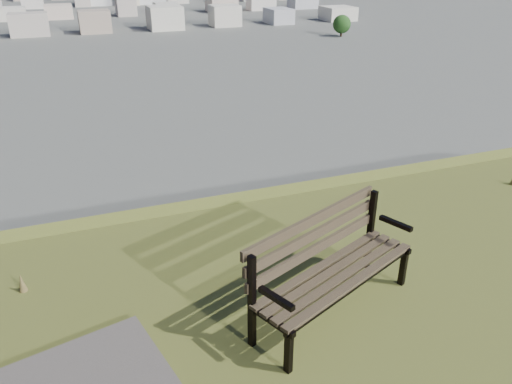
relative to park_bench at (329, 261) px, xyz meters
name	(u,v)px	position (x,y,z in m)	size (l,w,h in m)	color
park_bench	(329,261)	(0.00, 0.00, 0.00)	(1.77, 1.17, 0.89)	#423726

